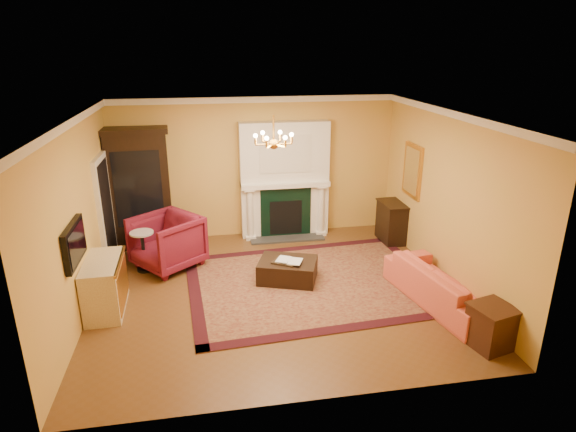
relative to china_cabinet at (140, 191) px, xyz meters
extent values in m
cube|color=brown|center=(2.40, -2.49, -1.19)|extent=(6.00, 5.50, 0.02)
cube|color=white|center=(2.40, -2.49, 1.83)|extent=(6.00, 5.50, 0.02)
cube|color=#DEA24F|center=(2.40, 0.27, 0.32)|extent=(6.00, 0.02, 3.00)
cube|color=#DEA24F|center=(2.40, -5.25, 0.32)|extent=(6.00, 0.02, 3.00)
cube|color=#DEA24F|center=(-0.61, -2.49, 0.32)|extent=(0.02, 5.50, 3.00)
cube|color=#DEA24F|center=(5.41, -2.49, 0.32)|extent=(0.02, 5.50, 3.00)
cube|color=white|center=(3.00, 0.10, 0.07)|extent=(1.90, 0.32, 2.50)
cube|color=silver|center=(3.00, -0.07, 0.67)|extent=(1.10, 0.01, 0.80)
cube|color=#0D3120|center=(3.00, -0.07, -0.63)|extent=(1.10, 0.02, 1.10)
cube|color=black|center=(3.00, -0.08, -0.73)|extent=(0.70, 0.02, 0.75)
cube|color=#333333|center=(3.00, -0.19, -1.16)|extent=(1.60, 0.50, 0.04)
cube|color=white|center=(3.00, 0.04, 0.00)|extent=(1.90, 0.44, 0.10)
cylinder|color=white|center=(2.22, -0.08, -0.59)|extent=(0.14, 0.14, 1.18)
cylinder|color=white|center=(3.78, -0.08, -0.59)|extent=(0.14, 0.14, 1.18)
cube|color=white|center=(2.40, 0.22, 1.76)|extent=(6.00, 0.08, 0.12)
cube|color=white|center=(-0.56, -2.49, 1.76)|extent=(0.08, 5.50, 0.12)
cube|color=white|center=(5.36, -2.49, 1.76)|extent=(0.08, 5.50, 0.12)
cube|color=silver|center=(-0.56, -0.79, -0.13)|extent=(0.08, 1.05, 2.10)
cube|color=black|center=(-0.52, -0.79, -0.16)|extent=(0.02, 0.85, 1.95)
cube|color=black|center=(-0.55, -3.09, 0.17)|extent=(0.08, 0.95, 0.58)
cube|color=black|center=(-0.50, -3.09, 0.17)|extent=(0.01, 0.85, 0.48)
cube|color=gold|center=(5.37, -1.09, 0.47)|extent=(0.05, 0.76, 1.05)
cube|color=white|center=(5.34, -1.09, 0.47)|extent=(0.01, 0.62, 0.90)
cylinder|color=gold|center=(2.40, -2.49, 1.62)|extent=(0.03, 0.03, 0.40)
sphere|color=gold|center=(2.40, -2.49, 1.37)|extent=(0.16, 0.16, 0.16)
sphere|color=#FFE5B2|center=(2.68, -2.49, 1.51)|extent=(0.07, 0.07, 0.07)
sphere|color=#FFE5B2|center=(2.54, -2.25, 1.51)|extent=(0.07, 0.07, 0.07)
sphere|color=#FFE5B2|center=(2.26, -2.25, 1.51)|extent=(0.07, 0.07, 0.07)
sphere|color=#FFE5B2|center=(2.12, -2.49, 1.51)|extent=(0.07, 0.07, 0.07)
sphere|color=#FFE5B2|center=(2.26, -2.73, 1.51)|extent=(0.07, 0.07, 0.07)
sphere|color=#FFE5B2|center=(2.54, -2.73, 1.51)|extent=(0.07, 0.07, 0.07)
cube|color=#4B1010|center=(3.10, -2.32, -1.17)|extent=(4.53, 3.54, 0.02)
cube|color=black|center=(0.00, 0.00, 0.00)|extent=(1.21, 0.61, 2.36)
imported|color=maroon|center=(0.54, -1.18, -0.62)|extent=(1.47, 1.48, 1.11)
cylinder|color=black|center=(0.12, -1.27, -1.16)|extent=(0.30, 0.30, 0.04)
cylinder|color=black|center=(0.12, -1.27, -0.79)|extent=(0.06, 0.06, 0.69)
cylinder|color=silver|center=(0.12, -1.27, -0.43)|extent=(0.43, 0.43, 0.03)
cube|color=beige|center=(-0.33, -2.63, -0.76)|extent=(0.57, 1.15, 0.85)
imported|color=#DA6645|center=(5.03, -3.35, -0.75)|extent=(1.04, 2.29, 0.87)
cube|color=#38180F|center=(5.12, -4.59, -0.88)|extent=(0.62, 0.62, 0.59)
cube|color=black|center=(5.18, -0.69, -0.77)|extent=(0.44, 0.75, 0.83)
cube|color=black|center=(2.68, -2.14, -0.98)|extent=(1.18, 1.02, 0.37)
cube|color=black|center=(2.62, -2.20, -0.78)|extent=(0.51, 0.48, 0.03)
imported|color=gray|center=(2.50, -2.12, -0.62)|extent=(0.21, 0.13, 0.30)
imported|color=gray|center=(2.68, -2.24, -0.61)|extent=(0.22, 0.11, 0.31)
cylinder|color=gray|center=(2.25, 0.04, 0.09)|extent=(0.10, 0.10, 0.08)
cone|color=#0F3711|center=(2.25, 0.04, 0.28)|extent=(0.14, 0.14, 0.31)
cylinder|color=gray|center=(3.63, 0.04, 0.09)|extent=(0.10, 0.10, 0.08)
cone|color=#0F3711|center=(3.63, 0.04, 0.29)|extent=(0.15, 0.15, 0.32)
camera|label=1|loc=(1.35, -9.78, 2.82)|focal=30.00mm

